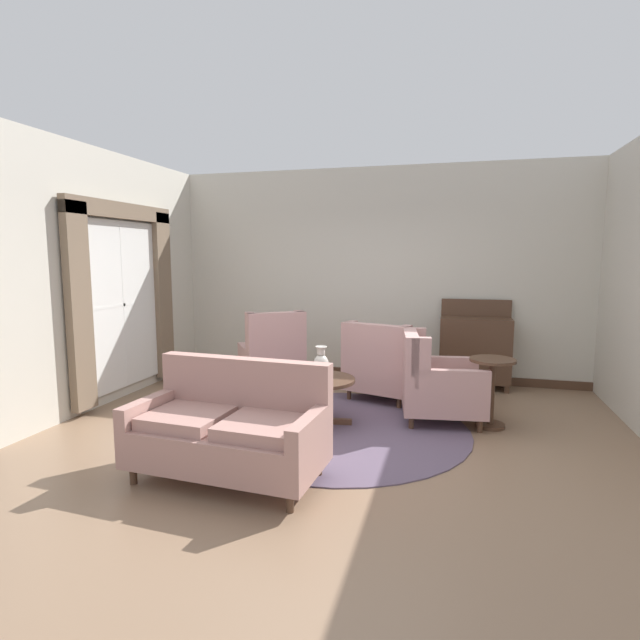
# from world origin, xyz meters

# --- Properties ---
(ground) EXTENTS (8.48, 8.48, 0.00)m
(ground) POSITION_xyz_m (0.00, 0.00, 0.00)
(ground) COLOR #896B51
(wall_back) EXTENTS (6.21, 0.08, 3.09)m
(wall_back) POSITION_xyz_m (0.00, 2.70, 1.55)
(wall_back) COLOR beige
(wall_back) RESTS_ON ground
(wall_left) EXTENTS (0.08, 3.78, 3.09)m
(wall_left) POSITION_xyz_m (-3.03, 0.81, 1.55)
(wall_left) COLOR beige
(wall_left) RESTS_ON ground
(baseboard_back) EXTENTS (6.05, 0.03, 0.12)m
(baseboard_back) POSITION_xyz_m (0.00, 2.64, 0.06)
(baseboard_back) COLOR #4C3323
(baseboard_back) RESTS_ON ground
(area_rug) EXTENTS (2.74, 2.74, 0.01)m
(area_rug) POSITION_xyz_m (0.00, 0.30, 0.01)
(area_rug) COLOR #5B4C60
(area_rug) RESTS_ON ground
(window_with_curtains) EXTENTS (0.12, 1.99, 2.40)m
(window_with_curtains) POSITION_xyz_m (-2.93, 0.82, 1.36)
(window_with_curtains) COLOR silver
(coffee_table) EXTENTS (0.78, 0.78, 0.51)m
(coffee_table) POSITION_xyz_m (-0.25, 0.40, 0.41)
(coffee_table) COLOR #4C3323
(coffee_table) RESTS_ON ground
(porcelain_vase) EXTENTS (0.17, 0.17, 0.35)m
(porcelain_vase) POSITION_xyz_m (-0.23, 0.43, 0.67)
(porcelain_vase) COLOR beige
(porcelain_vase) RESTS_ON coffee_table
(settee) EXTENTS (1.61, 0.89, 0.95)m
(settee) POSITION_xyz_m (-0.61, -1.05, 0.41)
(settee) COLOR tan
(settee) RESTS_ON ground
(armchair_far_left) EXTENTS (1.10, 1.13, 1.12)m
(armchair_far_left) POSITION_xyz_m (-1.16, 1.41, 0.46)
(armchair_far_left) COLOR tan
(armchair_far_left) RESTS_ON ground
(armchair_beside_settee) EXTENTS (0.96, 0.89, 0.99)m
(armchair_beside_settee) POSITION_xyz_m (0.97, 0.84, 0.42)
(armchair_beside_settee) COLOR tan
(armchair_beside_settee) RESTS_ON ground
(armchair_foreground_right) EXTENTS (1.04, 1.02, 1.00)m
(armchair_foreground_right) POSITION_xyz_m (0.28, 1.51, 0.42)
(armchair_foreground_right) COLOR tan
(armchair_foreground_right) RESTS_ON ground
(side_table) EXTENTS (0.48, 0.48, 0.75)m
(side_table) POSITION_xyz_m (1.55, 0.79, 0.45)
(side_table) COLOR #4C3323
(side_table) RESTS_ON ground
(sideboard) EXTENTS (0.94, 0.41, 1.22)m
(sideboard) POSITION_xyz_m (1.43, 2.40, 0.55)
(sideboard) COLOR #4C3323
(sideboard) RESTS_ON ground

